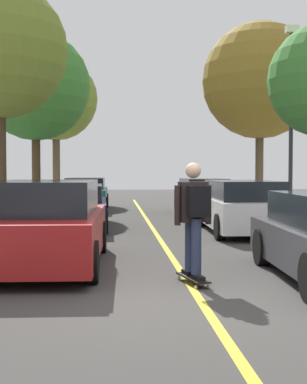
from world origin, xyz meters
name	(u,v)px	position (x,y,z in m)	size (l,w,h in m)	color
ground	(200,300)	(0.00, 0.00, 0.00)	(80.00, 80.00, 0.00)	#3D3A38
center_line	(169,252)	(0.00, 4.00, 0.00)	(0.12, 39.20, 0.01)	gold
parked_car_left_nearest	(46,224)	(-2.30, 2.64, 0.73)	(2.07, 4.42, 1.49)	maroon
parked_car_left_near	(73,206)	(-2.30, 8.88, 0.63)	(2.07, 4.55, 1.25)	navy
parked_car_left_far	(86,194)	(-2.30, 15.79, 0.68)	(1.85, 4.65, 1.37)	#196066
parked_car_right_near	(241,207)	(2.30, 7.32, 0.70)	(1.97, 4.59, 1.41)	white
parked_car_right_far	(203,196)	(2.30, 13.52, 0.68)	(1.85, 4.12, 1.37)	#38383D
street_tree_left_near	(35,86)	(-4.30, 15.37, 5.11)	(4.45, 4.45, 7.21)	#4C3823
street_tree_left_far	(56,99)	(-4.30, 22.97, 5.60)	(4.56, 4.56, 7.76)	brown
street_tree_right_near	(260,81)	(4.30, 12.78, 4.99)	(4.29, 4.29, 7.01)	brown
fire_hydrant	(294,214)	(3.80, 7.42, 0.49)	(0.20, 0.20, 0.70)	#B2140F
streetlamp	(291,111)	(4.05, 8.51, 3.41)	(0.36, 0.24, 5.73)	#38383D
skateboard	(193,278)	(0.05, 0.99, 0.09)	(0.42, 0.87, 0.10)	black
skateboarder	(194,213)	(0.06, 0.96, 1.06)	(0.58, 0.70, 1.68)	black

